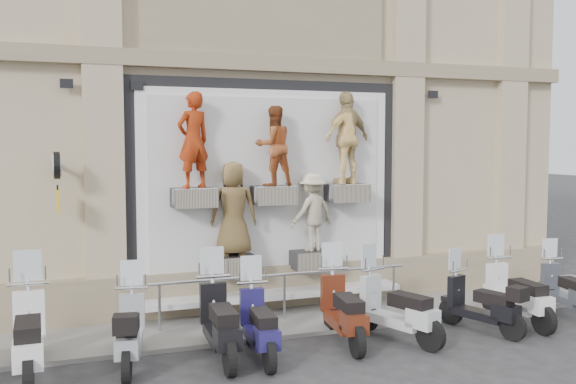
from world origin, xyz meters
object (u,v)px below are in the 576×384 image
guard_rail (284,298)px  scooter_i (517,282)px  scooter_c (129,317)px  scooter_h (481,292)px  scooter_f (343,296)px  clock_sign_bracket (57,174)px  scooter_j (566,279)px  scooter_d (220,307)px  scooter_e (259,311)px  scooter_g (397,295)px  scooter_b (28,319)px

guard_rail → scooter_i: 4.28m
scooter_c → scooter_h: scooter_c is taller
scooter_f → scooter_i: size_ratio=1.01×
clock_sign_bracket → scooter_f: bearing=-24.6°
scooter_i → scooter_j: bearing=9.3°
clock_sign_bracket → scooter_j: 9.60m
scooter_j → scooter_c: bearing=-170.5°
clock_sign_bracket → scooter_d: bearing=-42.1°
scooter_e → scooter_g: bearing=6.0°
clock_sign_bracket → scooter_e: clock_sign_bracket is taller
guard_rail → scooter_c: bearing=-154.4°
scooter_h → clock_sign_bracket: bearing=144.0°
scooter_c → scooter_h: size_ratio=1.06×
scooter_d → scooter_e: 0.61m
scooter_f → scooter_j: size_ratio=1.14×
scooter_b → scooter_f: size_ratio=1.08×
scooter_b → scooter_d: (2.72, -0.12, -0.05)m
scooter_i → scooter_g: bearing=-176.4°
scooter_f → scooter_e: bearing=-164.7°
scooter_e → scooter_h: 4.07m
scooter_h → scooter_j: scooter_h is taller
scooter_f → scooter_g: bearing=-3.7°
guard_rail → scooter_d: 2.30m
scooter_c → scooter_d: size_ratio=0.91×
scooter_b → scooter_h: bearing=-3.1°
scooter_b → scooter_j: 9.63m
scooter_f → scooter_g: 0.92m
scooter_b → scooter_i: 8.31m
scooter_c → scooter_f: (3.44, -0.12, 0.05)m
scooter_c → clock_sign_bracket: bearing=126.9°
scooter_j → scooter_f: bearing=-169.2°
scooter_c → scooter_f: bearing=8.8°
guard_rail → scooter_f: bearing=-73.0°
scooter_f → scooter_i: bearing=6.5°
guard_rail → scooter_e: 2.05m
scooter_f → guard_rail: bearing=114.7°
scooter_b → scooter_c: scooter_b is taller
clock_sign_bracket → scooter_h: 7.57m
scooter_d → scooter_j: size_ratio=1.17×
guard_rail → scooter_i: bearing=-22.2°
scooter_c → scooter_h: (5.99, -0.37, -0.04)m
guard_rail → scooter_j: size_ratio=2.92×
scooter_e → scooter_f: scooter_f is taller
scooter_b → scooter_i: size_ratio=1.10×
scooter_h → scooter_i: size_ratio=0.89×
clock_sign_bracket → scooter_e: size_ratio=0.55×
scooter_d → scooter_f: (2.10, 0.05, -0.02)m
scooter_d → scooter_i: bearing=3.7°
scooter_h → scooter_f: bearing=156.4°
scooter_j → guard_rail: bearing=174.4°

